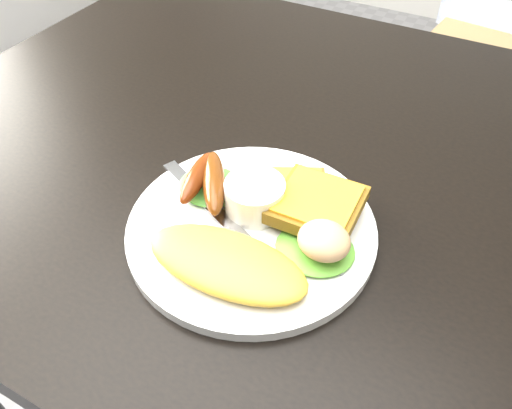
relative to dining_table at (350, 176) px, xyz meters
The scene contains 13 objects.
dining_table is the anchor object (origin of this frame).
dining_chair 0.98m from the dining_table, 82.59° to the left, with size 0.44×0.44×0.05m, color #A7814F.
plate 0.17m from the dining_table, 109.62° to the right, with size 0.26×0.26×0.01m, color white.
lettuce_left 0.18m from the dining_table, 133.03° to the right, with size 0.07×0.07×0.01m, color green.
lettuce_right 0.16m from the dining_table, 83.87° to the right, with size 0.08×0.07×0.01m, color #489436.
omelette 0.23m from the dining_table, 102.36° to the right, with size 0.16×0.08×0.02m, color gold.
sausage_a 0.20m from the dining_table, 133.50° to the right, with size 0.02×0.09×0.02m, color #692406.
sausage_b 0.18m from the dining_table, 129.22° to the right, with size 0.02×0.10×0.02m, color brown.
ramekin 0.16m from the dining_table, 115.06° to the right, with size 0.06×0.06×0.04m, color white.
toast_a 0.11m from the dining_table, 109.12° to the right, with size 0.08×0.08×0.01m, color brown.
toast_b 0.13m from the dining_table, 90.00° to the right, with size 0.09×0.09×0.01m, color olive.
potato_salad 0.17m from the dining_table, 80.97° to the right, with size 0.05×0.05×0.03m, color beige.
fork 0.19m from the dining_table, 123.26° to the right, with size 0.18×0.01×0.00m, color #ADAFB7.
Camera 1 is at (0.12, -0.47, 1.14)m, focal length 35.00 mm.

